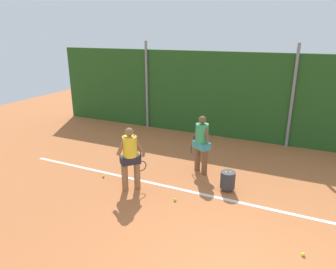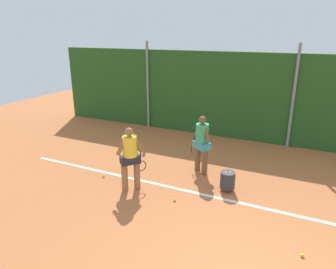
% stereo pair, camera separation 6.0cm
% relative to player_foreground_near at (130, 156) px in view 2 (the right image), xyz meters
% --- Properties ---
extents(ground_plane, '(28.73, 28.73, 0.00)m').
position_rel_player_foreground_near_xyz_m(ground_plane, '(3.23, 0.02, -0.89)').
color(ground_plane, '#B76638').
extents(hedge_fence_backdrop, '(18.67, 0.25, 3.08)m').
position_rel_player_foreground_near_xyz_m(hedge_fence_backdrop, '(3.23, 4.99, 0.65)').
color(hedge_fence_backdrop, '#23511E').
rests_on(hedge_fence_backdrop, ground_plane).
extents(fence_post_left, '(0.10, 0.10, 3.41)m').
position_rel_player_foreground_near_xyz_m(fence_post_left, '(-2.15, 4.81, 0.81)').
color(fence_post_left, gray).
rests_on(fence_post_left, ground_plane).
extents(fence_post_center, '(0.10, 0.10, 3.41)m').
position_rel_player_foreground_near_xyz_m(fence_post_center, '(3.23, 4.81, 0.81)').
color(fence_post_center, gray).
rests_on(fence_post_center, ground_plane).
extents(court_baseline_paint, '(13.65, 0.10, 0.01)m').
position_rel_player_foreground_near_xyz_m(court_baseline_paint, '(3.23, 0.49, -0.89)').
color(court_baseline_paint, white).
rests_on(court_baseline_paint, ground_plane).
extents(player_foreground_near, '(0.52, 0.61, 1.60)m').
position_rel_player_foreground_near_xyz_m(player_foreground_near, '(0.00, 0.00, 0.00)').
color(player_foreground_near, '#8C603D').
rests_on(player_foreground_near, ground_plane).
extents(player_midcourt, '(0.68, 0.49, 1.62)m').
position_rel_player_foreground_near_xyz_m(player_midcourt, '(1.24, 1.64, 0.01)').
color(player_midcourt, brown).
rests_on(player_midcourt, ground_plane).
extents(ball_hopper, '(0.36, 0.36, 0.51)m').
position_rel_player_foreground_near_xyz_m(ball_hopper, '(2.18, 0.93, -0.60)').
color(ball_hopper, '#2D2D33').
rests_on(ball_hopper, ground_plane).
extents(tennis_ball_0, '(0.07, 0.07, 0.07)m').
position_rel_player_foreground_near_xyz_m(tennis_ball_0, '(-0.65, 1.29, -0.86)').
color(tennis_ball_0, '#CCDB33').
rests_on(tennis_ball_0, ground_plane).
extents(tennis_ball_3, '(0.07, 0.07, 0.07)m').
position_rel_player_foreground_near_xyz_m(tennis_ball_3, '(3.98, -0.82, -0.86)').
color(tennis_ball_3, '#CCDB33').
rests_on(tennis_ball_3, ground_plane).
extents(tennis_ball_7, '(0.07, 0.07, 0.07)m').
position_rel_player_foreground_near_xyz_m(tennis_ball_7, '(1.21, -0.08, -0.86)').
color(tennis_ball_7, '#CCDB33').
rests_on(tennis_ball_7, ground_plane).
extents(tennis_ball_8, '(0.07, 0.07, 0.07)m').
position_rel_player_foreground_near_xyz_m(tennis_ball_8, '(-1.02, 0.23, -0.86)').
color(tennis_ball_8, '#CCDB33').
rests_on(tennis_ball_8, ground_plane).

